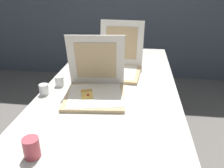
# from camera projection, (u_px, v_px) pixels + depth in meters

# --- Properties ---
(table) EXTENTS (0.95, 2.02, 0.73)m
(table) POSITION_uv_depth(u_px,v_px,m) (112.00, 88.00, 1.75)
(table) COLOR beige
(table) RESTS_ON ground
(pizza_box_front) EXTENTS (0.42, 0.42, 0.40)m
(pizza_box_front) POSITION_uv_depth(u_px,v_px,m) (95.00, 88.00, 1.51)
(pizza_box_front) COLOR tan
(pizza_box_front) RESTS_ON table
(pizza_box_middle) EXTENTS (0.42, 0.49, 0.40)m
(pizza_box_middle) POSITION_uv_depth(u_px,v_px,m) (118.00, 66.00, 1.91)
(pizza_box_middle) COLOR tan
(pizza_box_middle) RESTS_ON table
(cup_white_mid) EXTENTS (0.06, 0.06, 0.07)m
(cup_white_mid) POSITION_uv_depth(u_px,v_px,m) (76.00, 74.00, 1.79)
(cup_white_mid) COLOR white
(cup_white_mid) RESTS_ON table
(cup_white_near_left) EXTENTS (0.06, 0.06, 0.07)m
(cup_white_near_left) POSITION_uv_depth(u_px,v_px,m) (44.00, 89.00, 1.54)
(cup_white_near_left) COLOR white
(cup_white_near_left) RESTS_ON table
(cup_white_near_center) EXTENTS (0.06, 0.06, 0.07)m
(cup_white_near_center) POSITION_uv_depth(u_px,v_px,m) (60.00, 81.00, 1.66)
(cup_white_near_center) COLOR white
(cup_white_near_center) RESTS_ON table
(cup_printed_front) EXTENTS (0.07, 0.07, 0.09)m
(cup_printed_front) POSITION_uv_depth(u_px,v_px,m) (32.00, 148.00, 0.98)
(cup_printed_front) COLOR #D14C56
(cup_printed_front) RESTS_ON table
(napkin_pile) EXTENTS (0.17, 0.17, 0.01)m
(napkin_pile) POSITION_uv_depth(u_px,v_px,m) (134.00, 161.00, 0.97)
(napkin_pile) COLOR white
(napkin_pile) RESTS_ON table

